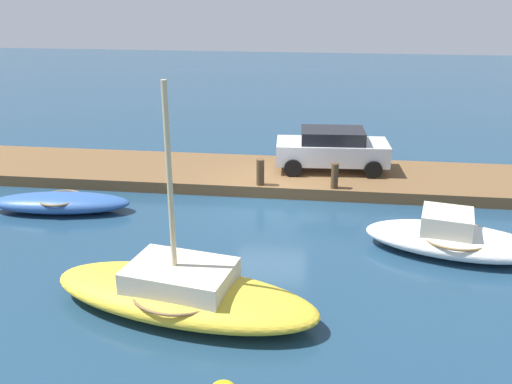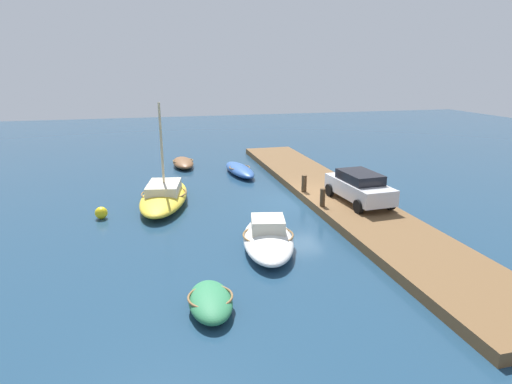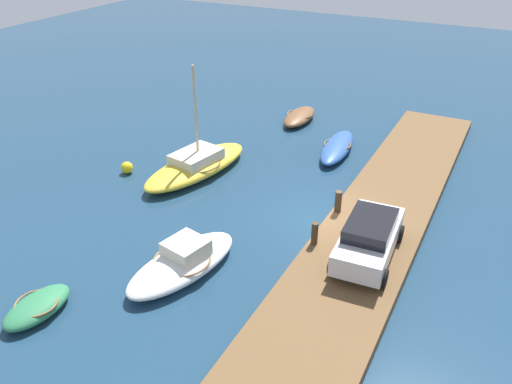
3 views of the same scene
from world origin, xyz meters
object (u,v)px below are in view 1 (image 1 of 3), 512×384
Objects in this scene: rowboat_blue at (61,203)px; mooring_post_mid_west at (260,172)px; motorboat_white at (452,238)px; parked_car at (332,149)px; mooring_post_west at (335,176)px; sailboat_yellow at (182,292)px.

mooring_post_mid_west is (-6.21, -2.22, 0.55)m from rowboat_blue.
parked_car is at bearing -47.52° from motorboat_white.
motorboat_white is 6.52m from parked_car.
mooring_post_mid_west reaches higher than mooring_post_west.
sailboat_yellow is 1.58× the size of parked_car.
sailboat_yellow is (-5.33, 5.12, 0.17)m from rowboat_blue.
mooring_post_west is 2.53m from mooring_post_mid_west.
sailboat_yellow is 9.89m from parked_car.
rowboat_blue is 9.03m from mooring_post_west.
rowboat_blue is 5.25× the size of mooring_post_west.
mooring_post_west is at bearing -104.39° from sailboat_yellow.
rowboat_blue is 7.39m from sailboat_yellow.
parked_car reaches higher than rowboat_blue.
motorboat_white is 5.76× the size of mooring_post_west.
mooring_post_west is at bearing 89.52° from parked_car.
parked_car reaches higher than motorboat_white.
parked_car is (3.28, -5.58, 0.79)m from motorboat_white.
motorboat_white reaches higher than rowboat_blue.
sailboat_yellow is 1.31× the size of motorboat_white.
sailboat_yellow is at bearing 65.07° from mooring_post_west.
parked_car is (0.11, -1.96, 0.38)m from mooring_post_west.
sailboat_yellow is at bearing 66.87° from parked_car.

